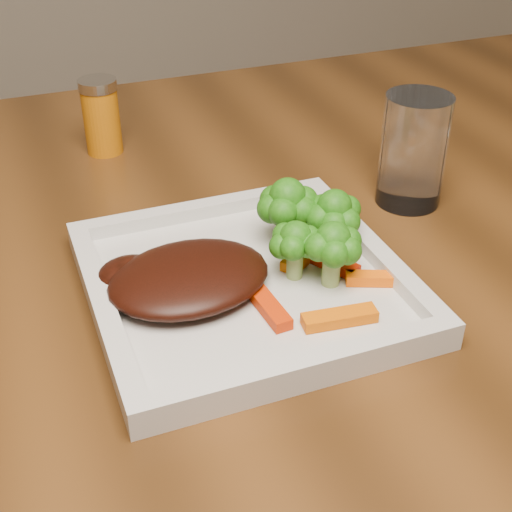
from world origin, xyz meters
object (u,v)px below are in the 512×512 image
object	(u,v)px
dining_table	(169,486)
plate	(246,287)
spice_shaker	(101,117)
drinking_glass	(413,151)
steak	(189,278)

from	to	relation	value
dining_table	plate	size ratio (longest dim) A/B	5.93
dining_table	spice_shaker	distance (m)	0.48
dining_table	spice_shaker	bearing A→B (deg)	88.55
spice_shaker	drinking_glass	xyz separation A→B (m)	(0.28, -0.24, 0.01)
plate	drinking_glass	distance (m)	0.25
dining_table	plate	distance (m)	0.40
dining_table	steak	size ratio (longest dim) A/B	11.23
plate	spice_shaker	xyz separation A→B (m)	(-0.06, 0.34, 0.04)
dining_table	drinking_glass	bearing A→B (deg)	-4.80
spice_shaker	steak	bearing A→B (deg)	-88.44
steak	spice_shaker	size ratio (longest dim) A/B	1.55
steak	spice_shaker	world-z (taller)	spice_shaker
dining_table	spice_shaker	world-z (taller)	spice_shaker
plate	drinking_glass	xyz separation A→B (m)	(0.22, 0.09, 0.05)
drinking_glass	plate	bearing A→B (deg)	-157.05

